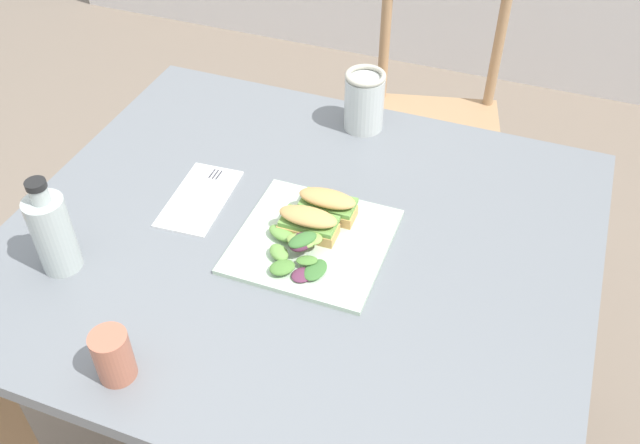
{
  "coord_description": "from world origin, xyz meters",
  "views": [
    {
      "loc": [
        0.52,
        -0.84,
        1.67
      ],
      "look_at": [
        0.17,
        0.09,
        0.76
      ],
      "focal_mm": 39.17,
      "sensor_mm": 36.0,
      "label": 1
    }
  ],
  "objects": [
    {
      "name": "salad_mixed_greens",
      "position": [
        0.16,
        -0.0,
        0.77
      ],
      "size": [
        0.15,
        0.18,
        0.04
      ],
      "color": "#602D47",
      "rests_on": "plate_lunch"
    },
    {
      "name": "chair_wooden_far",
      "position": [
        0.22,
        0.95,
        0.45
      ],
      "size": [
        0.48,
        0.48,
        0.87
      ],
      "color": "tan",
      "rests_on": "ground"
    },
    {
      "name": "sandwich_half_front",
      "position": [
        0.16,
        0.06,
        0.78
      ],
      "size": [
        0.12,
        0.06,
        0.06
      ],
      "color": "tan",
      "rests_on": "plate_lunch"
    },
    {
      "name": "cup_extra_side",
      "position": [
        -0.01,
        -0.34,
        0.79
      ],
      "size": [
        0.06,
        0.06,
        0.09
      ],
      "primitive_type": "cylinder",
      "color": "#B2664C",
      "rests_on": "dining_table"
    },
    {
      "name": "plate_lunch",
      "position": [
        0.17,
        0.05,
        0.74
      ],
      "size": [
        0.28,
        0.28,
        0.01
      ],
      "primitive_type": "cube",
      "color": "beige",
      "rests_on": "dining_table"
    },
    {
      "name": "mason_jar_iced_tea",
      "position": [
        0.14,
        0.45,
        0.8
      ],
      "size": [
        0.09,
        0.09,
        0.14
      ],
      "color": "#C67528",
      "rests_on": "dining_table"
    },
    {
      "name": "fork_on_napkin",
      "position": [
        -0.09,
        0.1,
        0.75
      ],
      "size": [
        0.03,
        0.19,
        0.0
      ],
      "color": "silver",
      "rests_on": "napkin_folded"
    },
    {
      "name": "dining_table",
      "position": [
        0.14,
        0.06,
        0.61
      ],
      "size": [
        1.12,
        0.97,
        0.74
      ],
      "color": "slate",
      "rests_on": "ground"
    },
    {
      "name": "napkin_folded",
      "position": [
        -0.09,
        0.09,
        0.74
      ],
      "size": [
        0.12,
        0.22,
        0.0
      ],
      "primitive_type": "cube",
      "rotation": [
        0.0,
        0.0,
        0.07
      ],
      "color": "white",
      "rests_on": "dining_table"
    },
    {
      "name": "ground_plane",
      "position": [
        0.0,
        0.0,
        0.0
      ],
      "size": [
        8.26,
        8.26,
        0.0
      ],
      "primitive_type": "plane",
      "color": "#7A6B5B"
    },
    {
      "name": "bottle_cold_brew",
      "position": [
        -0.24,
        -0.17,
        0.81
      ],
      "size": [
        0.07,
        0.07,
        0.2
      ],
      "color": "black",
      "rests_on": "dining_table"
    },
    {
      "name": "sandwich_half_back",
      "position": [
        0.17,
        0.12,
        0.78
      ],
      "size": [
        0.12,
        0.06,
        0.06
      ],
      "color": "tan",
      "rests_on": "plate_lunch"
    }
  ]
}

